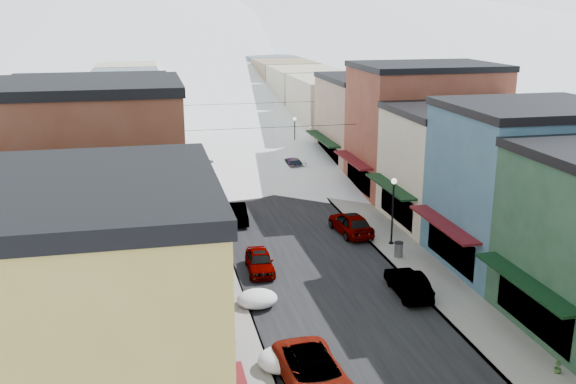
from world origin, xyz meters
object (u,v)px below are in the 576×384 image
car_white_suv (314,374)px  car_dark_hatch (237,214)px  trash_can (399,249)px  streetlamp_near (393,203)px  car_green_sedan (408,283)px  car_silver_sedan (260,261)px

car_white_suv → car_dark_hatch: size_ratio=1.37×
trash_can → streetlamp_near: (0.44, 2.42, 2.47)m
car_white_suv → car_dark_hatch: bearing=86.3°
car_green_sedan → streetlamp_near: size_ratio=0.93×
streetlamp_near → trash_can: bearing=-100.4°
car_green_sedan → car_dark_hatch: bearing=-60.8°
car_white_suv → car_dark_hatch: car_white_suv is taller
car_silver_sedan → car_green_sedan: 9.40m
trash_can → streetlamp_near: bearing=79.6°
car_silver_sedan → trash_can: 9.38m
car_green_sedan → streetlamp_near: (2.02, 7.80, 2.42)m
car_white_suv → car_silver_sedan: car_white_suv is taller
trash_can → car_white_suv: bearing=-124.6°
trash_can → car_dark_hatch: bearing=133.3°
car_green_sedan → trash_can: 5.61m
car_silver_sedan → streetlamp_near: (9.82, 2.55, 2.45)m
car_silver_sedan → trash_can: (9.38, 0.13, -0.02)m
car_silver_sedan → trash_can: car_silver_sedan is taller
car_white_suv → streetlamp_near: (9.82, 16.03, 2.35)m
car_green_sedan → car_silver_sedan: bearing=-31.7°
car_silver_sedan → streetlamp_near: bearing=17.6°
streetlamp_near → car_silver_sedan: bearing=-165.4°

